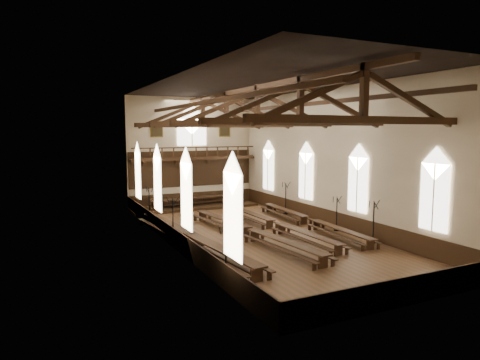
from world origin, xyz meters
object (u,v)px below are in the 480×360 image
at_px(refectory_row_c, 276,224).
at_px(refectory_row_d, 310,220).
at_px(candelabrum_left_near, 226,265).
at_px(dais, 195,207).
at_px(candelabrum_right_mid, 337,220).
at_px(refectory_row_b, 250,231).
at_px(refectory_row_a, 190,237).
at_px(high_table, 194,198).
at_px(candelabrum_left_far, 149,211).
at_px(candelabrum_left_mid, 173,228).
at_px(candelabrum_right_far, 286,204).
at_px(candelabrum_right_near, 373,230).

xyz_separation_m(refectory_row_c, refectory_row_d, (2.93, 0.04, -0.01)).
distance_m(refectory_row_d, candelabrum_left_near, 12.83).
height_order(dais, candelabrum_right_mid, candelabrum_right_mid).
xyz_separation_m(refectory_row_b, dais, (0.62, 12.27, -0.44)).
relative_size(refectory_row_a, refectory_row_b, 1.04).
distance_m(dais, high_table, 0.76).
bearing_deg(candelabrum_left_far, refectory_row_b, -59.63).
relative_size(dais, candelabrum_left_far, 4.02).
height_order(refectory_row_b, refectory_row_d, refectory_row_b).
relative_size(refectory_row_d, candelabrum_left_near, 5.10).
relative_size(refectory_row_c, high_table, 1.67).
distance_m(candelabrum_left_mid, candelabrum_right_far, 12.00).
bearing_deg(candelabrum_left_near, candelabrum_right_mid, 28.85).
height_order(refectory_row_d, candelabrum_right_near, candelabrum_right_near).
xyz_separation_m(dais, candelabrum_left_far, (-5.19, -4.47, 0.76)).
relative_size(dais, high_table, 1.37).
xyz_separation_m(refectory_row_a, dais, (4.64, 12.34, -0.49)).
relative_size(candelabrum_left_mid, candelabrum_right_mid, 1.17).
bearing_deg(high_table, refectory_row_c, -79.71).
bearing_deg(candelabrum_right_mid, refectory_row_a, 177.66).
relative_size(refectory_row_c, refectory_row_d, 1.01).
xyz_separation_m(refectory_row_c, high_table, (-2.01, 11.06, 0.36)).
relative_size(refectory_row_d, candelabrum_right_far, 5.05).
xyz_separation_m(refectory_row_b, candelabrum_left_near, (-4.57, -6.62, 0.27)).
bearing_deg(candelabrum_left_far, dais, 40.78).
bearing_deg(refectory_row_a, candelabrum_right_near, -20.87).
xyz_separation_m(refectory_row_d, candelabrum_left_mid, (-10.13, 0.42, 0.37)).
relative_size(refectory_row_a, refectory_row_c, 1.09).
bearing_deg(candelabrum_left_mid, refectory_row_d, -2.35).
bearing_deg(candelabrum_right_far, candelabrum_left_far, 171.94).
height_order(refectory_row_b, candelabrum_left_far, candelabrum_left_far).
distance_m(high_table, candelabrum_right_near, 17.40).
relative_size(refectory_row_a, candelabrum_right_near, 5.68).
xyz_separation_m(candelabrum_left_mid, candelabrum_left_far, (-0.00, 6.13, -0.00)).
distance_m(candelabrum_left_near, candelabrum_left_far, 14.41).
distance_m(refectory_row_b, candelabrum_right_mid, 6.55).
bearing_deg(candelabrum_left_far, high_table, 40.78).
bearing_deg(refectory_row_a, refectory_row_d, 7.83).
bearing_deg(refectory_row_b, refectory_row_a, -178.99).
relative_size(refectory_row_a, high_table, 1.82).
height_order(candelabrum_right_near, candelabrum_right_mid, candelabrum_right_near).
relative_size(refectory_row_b, dais, 1.27).
bearing_deg(candelabrum_left_far, refectory_row_d, -32.89).
relative_size(refectory_row_b, candelabrum_right_mid, 5.98).
bearing_deg(refectory_row_b, candelabrum_left_far, 120.37).
height_order(refectory_row_c, candelabrum_right_far, candelabrum_right_far).
relative_size(refectory_row_b, refectory_row_c, 1.05).
xyz_separation_m(candelabrum_left_near, candelabrum_right_near, (11.10, 2.52, -0.01)).
height_order(refectory_row_c, refectory_row_d, refectory_row_c).
xyz_separation_m(refectory_row_c, dais, (-2.01, 11.06, -0.40)).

